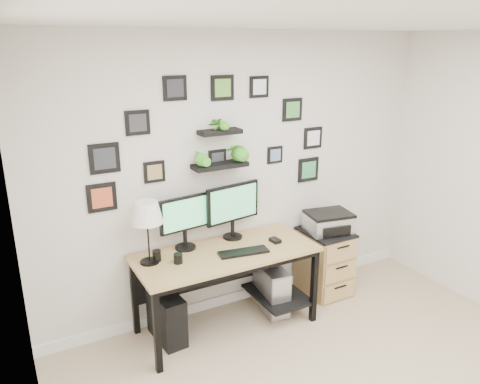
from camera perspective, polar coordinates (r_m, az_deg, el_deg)
room at (r=4.87m, az=0.60°, el=-12.26°), size 4.00×4.00×4.00m
desk at (r=4.20m, az=-1.51°, el=-8.51°), size 1.60×0.70×0.75m
monitor_left at (r=4.08m, az=-6.76°, el=-3.24°), size 0.47×0.21×0.48m
monitor_right at (r=4.26m, az=-0.87°, el=-1.79°), size 0.56×0.21×0.52m
keyboard at (r=4.07m, az=0.45°, el=-7.33°), size 0.45×0.20×0.02m
mouse at (r=4.29m, az=4.31°, el=-5.89°), size 0.08×0.11×0.03m
table_lamp at (r=3.81m, az=-11.30°, el=-2.64°), size 0.26×0.26×0.53m
mug at (r=3.92m, az=-7.55°, el=-8.03°), size 0.07×0.07×0.08m
pen_cup at (r=3.98m, az=-10.11°, el=-7.65°), size 0.07×0.07×0.09m
pc_tower_black at (r=4.24m, az=-8.94°, el=-14.78°), size 0.23×0.45×0.44m
pc_tower_grey at (r=4.61m, az=3.85°, el=-11.65°), size 0.26×0.48×0.45m
file_cabinet at (r=4.95m, az=10.27°, el=-8.32°), size 0.43×0.53×0.67m
printer at (r=4.78m, az=10.76°, el=-3.59°), size 0.49×0.41×0.20m
wall_decor at (r=4.12m, az=-2.52°, el=6.08°), size 2.32×0.18×1.09m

